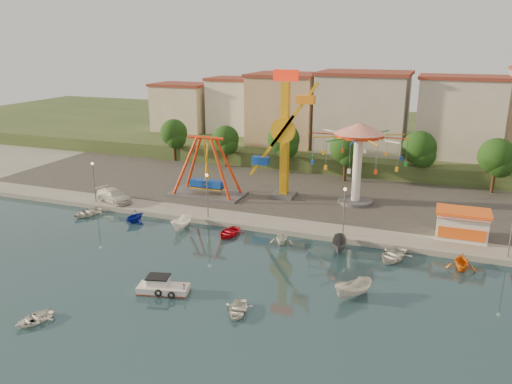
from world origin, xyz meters
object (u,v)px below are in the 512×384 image
at_px(kamikaze_tower, 286,139).
at_px(wave_swinger, 359,145).
at_px(skiff, 353,289).
at_px(cabin_motorboat, 162,288).
at_px(van, 114,196).
at_px(pirate_ship_ride, 207,168).
at_px(rowboat_a, 237,310).

height_order(kamikaze_tower, wave_swinger, kamikaze_tower).
relative_size(wave_swinger, skiff, 3.04).
bearing_deg(skiff, cabin_motorboat, -123.28).
xyz_separation_m(skiff, van, (-33.18, 13.09, 0.68)).
distance_m(cabin_motorboat, van, 25.35).
bearing_deg(van, pirate_ship_ride, -35.24).
bearing_deg(van, wave_swinger, -50.02).
bearing_deg(rowboat_a, van, 130.61).
bearing_deg(skiff, van, -162.48).
relative_size(cabin_motorboat, van, 0.82).
relative_size(kamikaze_tower, rowboat_a, 5.31).
distance_m(wave_swinger, cabin_motorboat, 31.59).
distance_m(pirate_ship_ride, kamikaze_tower, 11.27).
distance_m(cabin_motorboat, skiff, 16.10).
xyz_separation_m(wave_swinger, van, (-29.21, -10.45, -6.78)).
bearing_deg(cabin_motorboat, pirate_ship_ride, 93.60).
bearing_deg(cabin_motorboat, skiff, 3.75).
relative_size(pirate_ship_ride, van, 1.78).
height_order(pirate_ship_ride, kamikaze_tower, kamikaze_tower).
height_order(skiff, van, van).
xyz_separation_m(wave_swinger, skiff, (3.97, -23.54, -7.46)).
bearing_deg(skiff, kamikaze_tower, 159.00).
bearing_deg(wave_swinger, rowboat_a, -97.91).
height_order(kamikaze_tower, van, kamikaze_tower).
relative_size(cabin_motorboat, rowboat_a, 1.48).
relative_size(rowboat_a, skiff, 0.81).
xyz_separation_m(pirate_ship_ride, skiff, (23.18, -19.95, -3.66)).
relative_size(skiff, van, 0.68).
bearing_deg(van, skiff, -91.23).
xyz_separation_m(wave_swinger, rowboat_a, (-4.07, -29.31, -7.87)).
bearing_deg(cabin_motorboat, kamikaze_tower, 71.27).
distance_m(pirate_ship_ride, van, 12.49).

